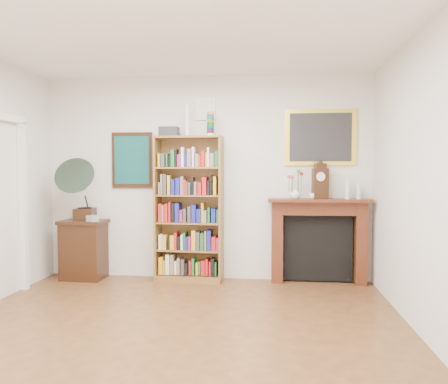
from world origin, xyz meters
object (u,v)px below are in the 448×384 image
Objects in this scene: side_cabinet at (84,250)px; bottle_left at (348,190)px; bookshelf at (189,201)px; flower_vase at (295,193)px; cd_stack at (92,218)px; mantel_clock at (320,182)px; gramophone at (80,186)px; bottle_right at (359,191)px; teacup at (313,196)px; fireplace at (318,233)px.

bottle_left is (3.57, 0.06, 0.85)m from side_cabinet.
flower_vase is at bearing 2.74° from bookshelf.
cd_stack is 0.26× the size of mantel_clock.
gramophone reaches higher than side_cabinet.
bottle_right reaches higher than flower_vase.
bookshelf is 24.05× the size of teacup.
fireplace is 3.28m from gramophone.
mantel_clock is 0.36m from flower_vase.
mantel_clock is at bearing 178.30° from bottle_left.
mantel_clock is (3.22, 0.07, 0.95)m from side_cabinet.
fireplace is 0.77m from bottle_right.
bottle_right is (3.72, 0.11, 0.83)m from side_cabinet.
gramophone reaches higher than bottle_right.
cd_stack is 2.97m from teacup.
mantel_clock is 4.95× the size of teacup.
bookshelf reaches higher than bottle_left.
gramophone is at bearing -177.71° from bottle_left.
bottle_left is (0.45, 0.02, 0.08)m from teacup.
teacup is 0.45m from bottle_left.
mantel_clock reaches higher than fireplace.
cd_stack is at bearing -170.53° from bookshelf.
side_cabinet is 3.41× the size of bottle_left.
bottle_right reaches higher than teacup.
bottle_right is (0.15, 0.04, -0.02)m from bottle_left.
teacup reaches higher than side_cabinet.
bottle_left is (0.36, -0.08, 0.59)m from fireplace.
flower_vase is at bearing 174.12° from teacup.
bookshelf reaches higher than bottle_right.
teacup is (3.13, 0.12, -0.13)m from gramophone.
side_cabinet is at bearing -178.38° from bottle_right.
bottle_right reaches higher than cd_stack.
bottle_right is (3.55, 0.21, 0.38)m from cd_stack.
teacup is at bearing -176.71° from mantel_clock.
mantel_clock is at bearing -176.42° from bottle_right.
flower_vase is 0.23m from teacup.
cd_stack is at bearing -176.43° from fireplace.
mantel_clock is at bearing 2.80° from bookshelf.
side_cabinet is at bearing -178.63° from fireplace.
gramophone reaches higher than bottle_left.
teacup is at bearing 2.99° from cd_stack.
side_cabinet is (-1.48, -0.06, -0.69)m from bookshelf.
bottle_left is (2.10, 0.01, 0.16)m from bookshelf.
teacup reaches higher than fireplace.
bookshelf is at bearing 3.89° from side_cabinet.
side_cabinet is at bearing 148.43° from cd_stack.
bottle_left is (0.68, -0.01, 0.05)m from flower_vase.
bookshelf is 18.86× the size of cd_stack.
cd_stack is 0.50× the size of bottle_left.
bookshelf is at bearing -1.44° from gramophone.
flower_vase is 0.72× the size of bottle_right.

